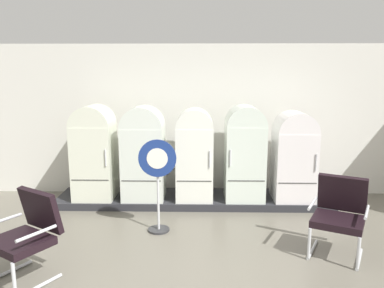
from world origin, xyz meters
The scene contains 10 objects.
back_wall centered at (0.00, 3.66, 1.42)m, with size 11.76×0.12×2.82m.
display_plinth centered at (0.00, 3.02, 0.06)m, with size 4.85×0.95×0.12m, color #292A2E.
refrigerator_0 centered at (-1.73, 2.92, 0.99)m, with size 0.69×0.69×1.64m.
refrigerator_1 centered at (-0.87, 2.90, 0.98)m, with size 0.72×0.65×1.63m.
refrigerator_2 centered at (0.02, 2.89, 0.97)m, with size 0.63×0.63×1.59m.
refrigerator_3 centered at (0.88, 2.93, 0.99)m, with size 0.67×0.70×1.64m.
refrigerator_4 centered at (1.73, 2.91, 0.93)m, with size 0.68×0.68×1.54m.
armchair_left centered at (-1.84, 0.46, 0.56)m, with size 0.87×0.89×1.01m.
armchair_right centered at (1.91, 1.14, 0.56)m, with size 0.85×0.87×1.01m.
sign_stand centered at (-0.50, 1.76, 0.73)m, with size 0.55×0.32×1.39m.
Camera 1 is at (0.11, -3.58, 2.36)m, focal length 35.95 mm.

